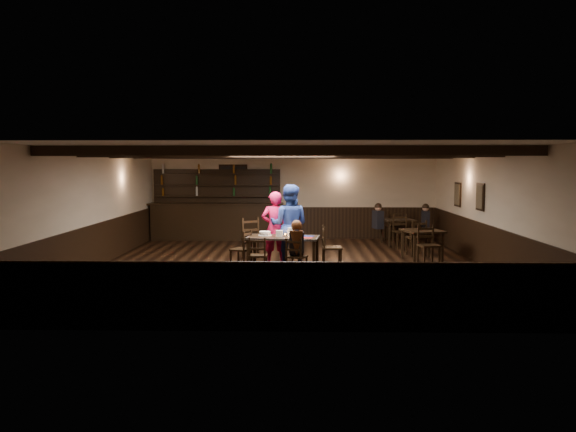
{
  "coord_description": "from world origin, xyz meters",
  "views": [
    {
      "loc": [
        0.25,
        -12.77,
        2.38
      ],
      "look_at": [
        -0.05,
        0.2,
        1.16
      ],
      "focal_mm": 35.0,
      "sensor_mm": 36.0,
      "label": 1
    }
  ],
  "objects_px": {
    "man_blue": "(289,225)",
    "bar_counter": "(216,216)",
    "dining_table": "(283,240)",
    "chair_near_left": "(258,253)",
    "woman_pink": "(275,228)",
    "chair_near_right": "(295,254)",
    "cake": "(265,234)"
  },
  "relations": [
    {
      "from": "woman_pink",
      "to": "dining_table",
      "type": "bearing_deg",
      "value": 103.22
    },
    {
      "from": "chair_near_left",
      "to": "bar_counter",
      "type": "height_order",
      "value": "bar_counter"
    },
    {
      "from": "dining_table",
      "to": "bar_counter",
      "type": "height_order",
      "value": "bar_counter"
    },
    {
      "from": "woman_pink",
      "to": "man_blue",
      "type": "relative_size",
      "value": 0.91
    },
    {
      "from": "chair_near_left",
      "to": "cake",
      "type": "xyz_separation_m",
      "value": [
        0.11,
        0.76,
        0.32
      ]
    },
    {
      "from": "dining_table",
      "to": "bar_counter",
      "type": "bearing_deg",
      "value": 114.19
    },
    {
      "from": "chair_near_right",
      "to": "cake",
      "type": "relative_size",
      "value": 2.66
    },
    {
      "from": "dining_table",
      "to": "man_blue",
      "type": "relative_size",
      "value": 0.88
    },
    {
      "from": "chair_near_right",
      "to": "man_blue",
      "type": "relative_size",
      "value": 0.44
    },
    {
      "from": "dining_table",
      "to": "bar_counter",
      "type": "xyz_separation_m",
      "value": [
        -2.26,
        5.04,
        0.05
      ]
    },
    {
      "from": "chair_near_right",
      "to": "man_blue",
      "type": "bearing_deg",
      "value": 96.67
    },
    {
      "from": "dining_table",
      "to": "chair_near_right",
      "type": "bearing_deg",
      "value": -70.28
    },
    {
      "from": "woman_pink",
      "to": "cake",
      "type": "bearing_deg",
      "value": 66.56
    },
    {
      "from": "dining_table",
      "to": "bar_counter",
      "type": "distance_m",
      "value": 5.52
    },
    {
      "from": "man_blue",
      "to": "bar_counter",
      "type": "bearing_deg",
      "value": -51.82
    },
    {
      "from": "woman_pink",
      "to": "man_blue",
      "type": "height_order",
      "value": "man_blue"
    },
    {
      "from": "chair_near_left",
      "to": "woman_pink",
      "type": "bearing_deg",
      "value": 77.05
    },
    {
      "from": "dining_table",
      "to": "woman_pink",
      "type": "distance_m",
      "value": 0.76
    },
    {
      "from": "man_blue",
      "to": "chair_near_right",
      "type": "bearing_deg",
      "value": 106.9
    },
    {
      "from": "bar_counter",
      "to": "cake",
      "type": "bearing_deg",
      "value": -69.33
    },
    {
      "from": "dining_table",
      "to": "man_blue",
      "type": "bearing_deg",
      "value": 77.23
    },
    {
      "from": "dining_table",
      "to": "chair_near_left",
      "type": "bearing_deg",
      "value": -130.54
    },
    {
      "from": "chair_near_left",
      "to": "chair_near_right",
      "type": "distance_m",
      "value": 0.82
    },
    {
      "from": "cake",
      "to": "bar_counter",
      "type": "distance_m",
      "value": 5.23
    },
    {
      "from": "cake",
      "to": "woman_pink",
      "type": "bearing_deg",
      "value": 70.69
    },
    {
      "from": "dining_table",
      "to": "cake",
      "type": "xyz_separation_m",
      "value": [
        -0.42,
        0.15,
        0.12
      ]
    },
    {
      "from": "dining_table",
      "to": "man_blue",
      "type": "xyz_separation_m",
      "value": [
        0.12,
        0.54,
        0.28
      ]
    },
    {
      "from": "dining_table",
      "to": "chair_near_right",
      "type": "relative_size",
      "value": 2.02
    },
    {
      "from": "bar_counter",
      "to": "woman_pink",
      "type": "bearing_deg",
      "value": -64.76
    },
    {
      "from": "chair_near_left",
      "to": "chair_near_right",
      "type": "relative_size",
      "value": 0.99
    },
    {
      "from": "chair_near_right",
      "to": "bar_counter",
      "type": "height_order",
      "value": "bar_counter"
    },
    {
      "from": "dining_table",
      "to": "man_blue",
      "type": "height_order",
      "value": "man_blue"
    }
  ]
}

